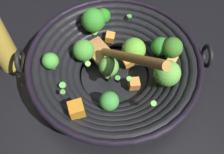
{
  "coord_description": "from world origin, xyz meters",
  "views": [
    {
      "loc": [
        0.0,
        0.32,
        0.51
      ],
      "look_at": [
        0.01,
        0.02,
        0.03
      ],
      "focal_mm": 38.75,
      "sensor_mm": 36.0,
      "label": 1
    }
  ],
  "objects": [
    {
      "name": "ground_plane",
      "position": [
        0.0,
        0.0,
        0.0
      ],
      "size": [
        4.0,
        4.0,
        0.0
      ],
      "primitive_type": "plane",
      "color": "black"
    },
    {
      "name": "wok",
      "position": [
        -0.0,
        -0.0,
        0.05
      ],
      "size": [
        0.43,
        0.4,
        0.21
      ],
      "color": "black",
      "rests_on": "ground"
    },
    {
      "name": "cooking_oil_bottle",
      "position": [
        0.26,
        -0.03,
        0.09
      ],
      "size": [
        0.06,
        0.06,
        0.22
      ],
      "color": "gold",
      "rests_on": "ground"
    }
  ]
}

